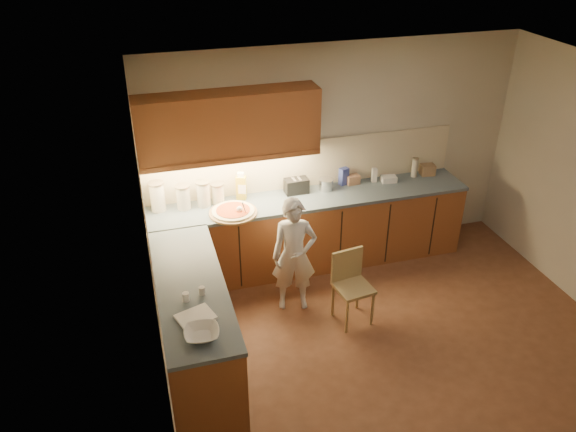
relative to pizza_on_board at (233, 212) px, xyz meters
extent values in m
plane|color=brown|center=(1.32, -1.55, -0.94)|extent=(4.50, 4.50, 0.00)
cube|color=beige|center=(1.32, 0.45, 0.36)|extent=(4.50, 0.04, 2.60)
cube|color=beige|center=(1.32, -3.55, 0.36)|extent=(4.50, 0.04, 2.60)
cube|color=beige|center=(-0.93, -1.55, 0.36)|extent=(0.04, 4.00, 2.60)
cube|color=white|center=(1.32, -1.55, 1.66)|extent=(4.50, 4.00, 0.04)
cube|color=#95522B|center=(0.95, 0.15, -0.50)|extent=(3.75, 0.60, 0.88)
cube|color=#95522B|center=(-0.63, -1.15, -0.50)|extent=(0.60, 2.00, 0.88)
cube|color=#475866|center=(0.95, 0.15, -0.04)|extent=(3.77, 0.62, 0.04)
cube|color=#475866|center=(-0.63, -1.15, -0.04)|extent=(0.62, 2.02, 0.04)
cube|color=black|center=(-0.58, -0.15, -0.50)|extent=(0.02, 0.01, 0.80)
cube|color=black|center=(0.02, -0.15, -0.50)|extent=(0.02, 0.01, 0.80)
cube|color=black|center=(0.62, -0.15, -0.50)|extent=(0.02, 0.01, 0.80)
cube|color=black|center=(1.22, -0.15, -0.50)|extent=(0.02, 0.01, 0.80)
cube|color=black|center=(1.82, -0.15, -0.50)|extent=(0.02, 0.01, 0.80)
cube|color=black|center=(2.42, -0.15, -0.50)|extent=(0.02, 0.01, 0.80)
cube|color=beige|center=(0.95, 0.43, 0.27)|extent=(3.75, 0.02, 0.58)
cube|color=#95522B|center=(0.05, 0.27, 0.91)|extent=(1.95, 0.35, 0.70)
cube|color=#95522B|center=(0.05, 0.10, 0.56)|extent=(1.95, 0.02, 0.06)
cylinder|color=tan|center=(0.00, 0.00, -0.01)|extent=(0.53, 0.53, 0.02)
cylinder|color=beige|center=(0.00, 0.00, 0.01)|extent=(0.47, 0.47, 0.02)
cylinder|color=#B73918|center=(0.00, 0.00, 0.02)|extent=(0.37, 0.37, 0.01)
sphere|color=white|center=(0.06, -0.04, 0.05)|extent=(0.07, 0.07, 0.07)
cylinder|color=white|center=(0.10, -0.10, 0.08)|extent=(0.08, 0.11, 0.21)
imported|color=silver|center=(0.52, -0.59, -0.29)|extent=(0.53, 0.40, 1.31)
cylinder|color=tan|center=(0.91, -1.18, -0.74)|extent=(0.03, 0.03, 0.40)
cylinder|color=tan|center=(1.21, -1.14, -0.74)|extent=(0.03, 0.03, 0.40)
cylinder|color=tan|center=(0.87, -0.88, -0.74)|extent=(0.03, 0.03, 0.40)
cylinder|color=tan|center=(1.17, -0.84, -0.74)|extent=(0.03, 0.03, 0.40)
cube|color=tan|center=(1.04, -1.01, -0.52)|extent=(0.40, 0.40, 0.04)
cube|color=tan|center=(1.02, -0.85, -0.33)|extent=(0.36, 0.08, 0.36)
imported|color=white|center=(-0.63, -1.88, 0.01)|extent=(0.31, 0.31, 0.07)
cylinder|color=silver|center=(-0.78, 0.31, 0.14)|extent=(0.16, 0.16, 0.32)
cylinder|color=gray|center=(-0.78, 0.31, 0.31)|extent=(0.17, 0.17, 0.02)
cylinder|color=silver|center=(-0.50, 0.27, 0.11)|extent=(0.15, 0.15, 0.26)
cylinder|color=gray|center=(-0.50, 0.27, 0.25)|extent=(0.16, 0.16, 0.02)
cylinder|color=beige|center=(-0.28, 0.27, 0.12)|extent=(0.15, 0.15, 0.28)
cylinder|color=gray|center=(-0.28, 0.27, 0.27)|extent=(0.16, 0.16, 0.02)
cylinder|color=silver|center=(-0.12, 0.29, 0.09)|extent=(0.14, 0.14, 0.23)
cylinder|color=gray|center=(-0.12, 0.29, 0.21)|extent=(0.15, 0.15, 0.02)
cube|color=gold|center=(0.16, 0.32, 0.12)|extent=(0.13, 0.12, 0.28)
cube|color=white|center=(0.16, 0.32, 0.28)|extent=(0.08, 0.07, 0.05)
cube|color=black|center=(0.81, 0.29, 0.06)|extent=(0.28, 0.16, 0.18)
cube|color=#B8B9BE|center=(0.78, 0.29, 0.15)|extent=(0.03, 0.12, 0.00)
cube|color=#B8B9BE|center=(0.84, 0.29, 0.15)|extent=(0.03, 0.12, 0.00)
cylinder|color=#BABAC0|center=(1.17, 0.27, 0.04)|extent=(0.17, 0.17, 0.13)
cylinder|color=#BABAC0|center=(1.17, 0.27, 0.11)|extent=(0.18, 0.18, 0.01)
cube|color=#3746A6|center=(1.42, 0.34, 0.08)|extent=(0.13, 0.11, 0.21)
cube|color=tan|center=(1.53, 0.33, 0.03)|extent=(0.16, 0.12, 0.11)
cube|color=silver|center=(1.80, 0.31, 0.06)|extent=(0.06, 0.06, 0.17)
cube|color=silver|center=(1.98, 0.26, 0.01)|extent=(0.19, 0.15, 0.07)
cylinder|color=beige|center=(2.34, 0.31, 0.09)|extent=(0.07, 0.07, 0.23)
cylinder|color=gray|center=(2.34, 0.31, 0.22)|extent=(0.08, 0.08, 0.02)
cube|color=#987652|center=(2.52, 0.31, 0.04)|extent=(0.18, 0.15, 0.13)
cube|color=white|center=(-0.64, -1.64, -0.01)|extent=(0.35, 0.31, 0.02)
cylinder|color=white|center=(-0.69, -1.39, 0.02)|extent=(0.06, 0.06, 0.08)
cylinder|color=silver|center=(-0.55, -1.34, 0.01)|extent=(0.07, 0.07, 0.07)
camera|label=1|loc=(-0.91, -5.31, 3.00)|focal=35.00mm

